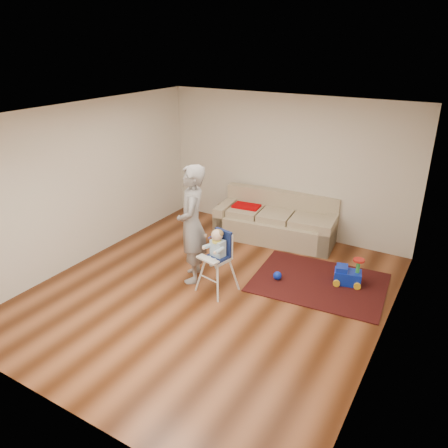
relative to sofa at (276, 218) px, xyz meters
The scene contains 9 objects.
ground 2.34m from the sofa, 90.82° to the right, with size 5.50×5.50×0.00m, color #45200D.
room_envelope 2.28m from the sofa, 91.06° to the right, with size 5.04×5.52×2.72m.
sofa is the anchor object (origin of this frame).
side_table 1.04m from the sofa, behind, with size 0.50×0.50×0.50m, color black, non-canonical shape.
area_rug 1.82m from the sofa, 41.97° to the right, with size 2.05×1.54×0.02m, color black.
ride_on_toy 1.98m from the sofa, 30.07° to the right, with size 0.41×0.30×0.45m, color #0F2BC3, non-canonical shape.
toy_ball 1.65m from the sofa, 64.05° to the right, with size 0.14×0.14×0.14m, color #0F2BC3.
high_chair 2.19m from the sofa, 89.46° to the right, with size 0.57×0.57×1.04m.
adult 2.20m from the sofa, 103.81° to the right, with size 0.69×0.46×1.91m, color gray.
Camera 1 is at (3.13, -4.88, 3.63)m, focal length 35.00 mm.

